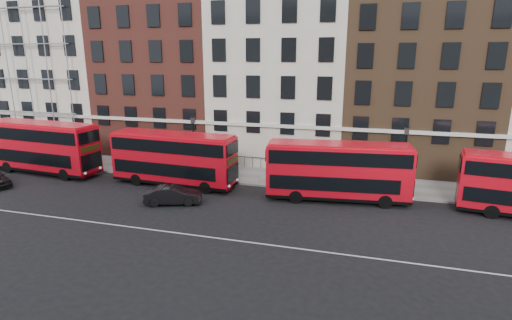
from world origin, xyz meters
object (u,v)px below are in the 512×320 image
(bus_b, at_px, (173,158))
(bus_c, at_px, (337,170))
(car_front, at_px, (173,195))
(bus_a, at_px, (41,146))

(bus_b, xyz_separation_m, bus_c, (13.11, -0.01, -0.02))
(bus_b, height_order, car_front, bus_b)
(bus_a, bearing_deg, bus_c, 4.85)
(bus_c, distance_m, car_front, 12.00)
(bus_a, bearing_deg, car_front, -9.92)
(bus_b, bearing_deg, car_front, -60.96)
(bus_a, xyz_separation_m, car_front, (14.94, -3.94, -1.83))
(bus_b, distance_m, car_front, 4.68)
(car_front, bearing_deg, bus_c, -89.63)
(bus_c, relative_size, car_front, 2.60)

